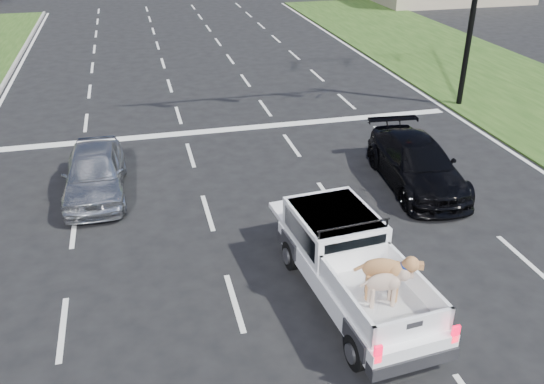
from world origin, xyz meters
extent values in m
plane|color=black|center=(0.00, 0.00, 0.00)|extent=(160.00, 160.00, 0.00)
cube|color=silver|center=(-5.25, 6.00, 0.01)|extent=(0.12, 60.00, 0.01)
cube|color=silver|center=(-1.75, 6.00, 0.01)|extent=(0.12, 60.00, 0.01)
cube|color=silver|center=(1.75, 6.00, 0.01)|extent=(0.12, 60.00, 0.01)
cube|color=silver|center=(5.25, 6.00, 0.01)|extent=(0.12, 60.00, 0.01)
cube|color=silver|center=(8.80, 6.00, 0.01)|extent=(0.15, 60.00, 0.01)
cube|color=silver|center=(0.00, 10.00, 0.01)|extent=(17.00, 0.45, 0.01)
cylinder|color=black|center=(9.60, 10.50, 3.50)|extent=(0.22, 0.22, 7.00)
cylinder|color=black|center=(0.09, -2.37, 0.34)|extent=(0.31, 0.70, 0.68)
cylinder|color=black|center=(1.65, -2.22, 0.34)|extent=(0.31, 0.70, 0.68)
cylinder|color=black|center=(-0.21, 0.95, 0.34)|extent=(0.31, 0.70, 0.68)
cylinder|color=black|center=(1.35, 1.09, 0.34)|extent=(0.31, 0.70, 0.68)
cube|color=white|center=(0.71, -0.59, 0.59)|extent=(2.13, 4.90, 0.47)
cube|color=white|center=(0.61, 0.53, 1.21)|extent=(1.84, 2.21, 0.77)
cube|color=black|center=(0.70, -0.49, 1.24)|extent=(1.39, 0.15, 0.56)
cylinder|color=black|center=(0.69, -0.37, 1.78)|extent=(1.62, 0.19, 0.04)
cube|color=black|center=(0.81, -1.64, 0.80)|extent=(1.80, 2.43, 0.05)
cube|color=white|center=(0.05, -1.71, 1.06)|extent=(0.28, 2.29, 0.47)
cube|color=white|center=(1.57, -1.58, 1.06)|extent=(0.28, 2.29, 0.47)
cube|color=white|center=(0.91, -2.75, 1.06)|extent=(1.60, 0.22, 0.47)
cube|color=red|center=(0.16, -3.01, 0.85)|extent=(0.15, 0.07, 0.36)
cube|color=red|center=(1.69, -2.87, 0.85)|extent=(0.15, 0.07, 0.36)
cube|color=black|center=(0.92, -2.88, 0.43)|extent=(1.75, 0.43, 0.27)
imported|color=#B0B3B7|center=(-4.68, 5.85, 0.70)|extent=(1.75, 4.17, 1.41)
imported|color=black|center=(4.50, 4.22, 0.69)|extent=(2.32, 4.89, 1.38)
camera|label=1|loc=(-3.32, -9.69, 7.75)|focal=38.00mm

